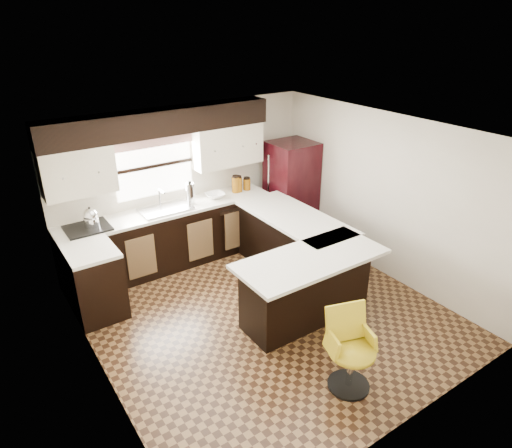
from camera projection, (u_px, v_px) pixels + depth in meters
floor at (265, 313)px, 6.04m from camera, size 4.40×4.40×0.00m
ceiling at (267, 134)px, 5.02m from camera, size 4.40×4.40×0.00m
wall_back at (185, 181)px, 7.18m from camera, size 4.40×0.00×4.40m
wall_front at (416, 326)px, 3.88m from camera, size 4.40×0.00×4.40m
wall_left at (92, 285)px, 4.46m from camera, size 0.00×4.40×4.40m
wall_right at (384, 196)px, 6.60m from camera, size 0.00×4.40×4.40m
base_cab_back at (171, 238)px, 7.04m from camera, size 3.30×0.60×0.90m
base_cab_left at (96, 284)px, 5.87m from camera, size 0.60×0.70×0.90m
counter_back at (168, 210)px, 6.84m from camera, size 3.30×0.60×0.04m
counter_left at (90, 251)px, 5.67m from camera, size 0.60×0.70×0.04m
soffit at (161, 122)px, 6.41m from camera, size 3.40×0.35×0.36m
upper_cab_left at (78, 171)px, 6.00m from camera, size 0.94×0.35×0.64m
upper_cab_right at (227, 145)px, 7.17m from camera, size 1.14×0.35×0.64m
window_pane at (154, 166)px, 6.76m from camera, size 1.20×0.02×0.90m
valance at (153, 141)px, 6.56m from camera, size 1.30×0.06×0.18m
sink at (166, 209)px, 6.78m from camera, size 0.75×0.45×0.03m
dishwasher at (236, 230)px, 7.35m from camera, size 0.58×0.03×0.78m
cooktop at (87, 228)px, 6.20m from camera, size 0.58×0.50×0.02m
peninsula_long at (291, 247)px, 6.77m from camera, size 0.60×1.95×0.90m
peninsula_return at (306, 288)px, 5.78m from camera, size 1.65×0.60×0.90m
counter_pen_long at (295, 217)px, 6.60m from camera, size 0.84×1.95×0.04m
counter_pen_return at (311, 259)px, 5.50m from camera, size 1.89×0.84×0.04m
refrigerator at (291, 190)px, 7.81m from camera, size 0.72×0.69×1.69m
bar_chair at (352, 352)px, 4.68m from camera, size 0.61×0.61×0.91m
kettle at (91, 217)px, 6.17m from camera, size 0.21×0.21×0.28m
percolator at (190, 193)px, 6.95m from camera, size 0.13×0.13×0.33m
mixing_bowl at (215, 195)px, 7.23m from camera, size 0.30×0.30×0.07m
canister_large at (236, 185)px, 7.41m from camera, size 0.13×0.13×0.26m
canister_med at (238, 185)px, 7.44m from camera, size 0.12×0.12×0.24m
canister_small at (247, 184)px, 7.53m from camera, size 0.12×0.12×0.18m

